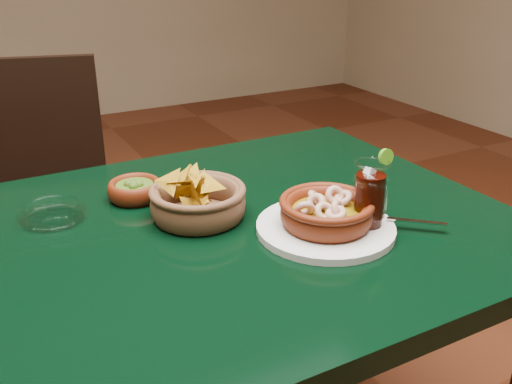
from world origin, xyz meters
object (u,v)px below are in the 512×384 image
shrimp_plate (326,216)px  chip_basket (197,201)px  dining_table (182,285)px  cola_drink (369,198)px  dining_chair (33,219)px

shrimp_plate → chip_basket: 0.23m
dining_table → chip_basket: chip_basket is taller
chip_basket → cola_drink: bearing=-38.6°
shrimp_plate → cola_drink: cola_drink is taller
dining_table → dining_chair: (-0.16, 0.71, -0.14)m
dining_chair → chip_basket: 0.74m
dining_table → chip_basket: size_ratio=5.80×
cola_drink → shrimp_plate: bearing=152.6°
dining_chair → shrimp_plate: (0.39, -0.81, 0.27)m
chip_basket → cola_drink: size_ratio=1.41×
cola_drink → dining_table: bearing=154.6°
chip_basket → cola_drink: 0.31m
dining_chair → shrimp_plate: 0.94m
dining_chair → chip_basket: dining_chair is taller
shrimp_plate → cola_drink: size_ratio=2.07×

